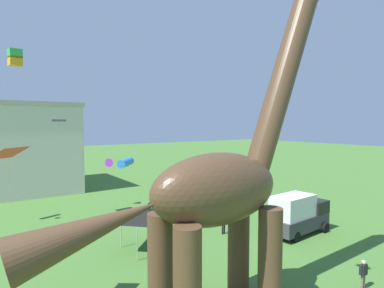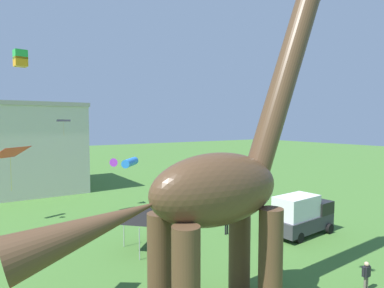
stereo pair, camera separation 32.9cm
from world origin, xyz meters
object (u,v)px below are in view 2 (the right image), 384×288
Objects in this scene: kite_mid_center at (127,162)px; person_vendor_side at (366,273)px; kite_far_left at (10,153)px; kite_near_high at (64,121)px; person_watching_child at (227,222)px; parked_box_truck at (302,214)px; festival_canopy_tent at (149,213)px; kite_high_left at (20,58)px; dinosaur_sculpture at (216,189)px.

person_vendor_side is at bearing -80.18° from kite_mid_center.
kite_near_high reaches higher than kite_far_left.
person_watching_child is 16.92m from kite_far_left.
kite_near_high is (-10.55, 21.01, 8.09)m from person_vendor_side.
festival_canopy_tent is at bearing 156.17° from parked_box_truck.
parked_box_truck is 5.97m from person_watching_child.
kite_mid_center is at bearing 54.02° from kite_far_left.
kite_high_left is at bearing 137.58° from parked_box_truck.
dinosaur_sculpture is 9.74m from person_vendor_side.
person_vendor_side is at bearing -58.54° from festival_canopy_tent.
dinosaur_sculpture is 11.58× the size of kite_near_high.
kite_high_left is 6.02m from kite_near_high.
kite_far_left reaches higher than person_vendor_side.
person_watching_child is at bearing 103.90° from person_vendor_side.
dinosaur_sculpture is 5.17× the size of kite_mid_center.
dinosaur_sculpture is at bearing -28.98° from kite_far_left.
person_watching_child is at bearing -45.77° from kite_near_high.
festival_canopy_tent is (-6.43, 0.68, 1.59)m from person_watching_child.
kite_mid_center is at bearing -76.78° from person_watching_child.
kite_near_high is (-14.84, 13.60, 7.40)m from parked_box_truck.
parked_box_truck is 3.65× the size of person_vendor_side.
parked_box_truck is 21.45m from kite_near_high.
person_watching_child is at bearing -6.07° from festival_canopy_tent.
festival_canopy_tent is at bearing 27.92° from kite_far_left.
parked_box_truck is at bearing 1.52° from kite_far_left.
kite_far_left is at bearing -97.69° from kite_high_left.
person_vendor_side is 28.79m from kite_high_left.
dinosaur_sculpture is at bearing -162.77° from parked_box_truck.
parked_box_truck is 1.83× the size of kite_mid_center.
person_watching_child is at bearing 58.28° from dinosaur_sculpture.
kite_high_left is at bearing -41.92° from person_watching_child.
person_vendor_side is 0.50× the size of kite_mid_center.
festival_canopy_tent is at bearing 94.21° from dinosaur_sculpture.
kite_near_high reaches higher than person_vendor_side.
kite_near_high is at bearing 133.40° from parked_box_truck.
kite_high_left is 13.59m from kite_mid_center.
person_vendor_side is (7.98, -2.62, -4.92)m from dinosaur_sculpture.
dinosaur_sculpture is 10.25× the size of person_watching_child.
kite_far_left is (-15.08, -3.90, 6.61)m from person_watching_child.
kite_mid_center is (-8.27, 15.58, 3.09)m from parked_box_truck.
dinosaur_sculpture is at bearing 45.54° from person_watching_child.
person_watching_child is 0.50× the size of kite_mid_center.
person_watching_child is 1.01× the size of person_vendor_side.
kite_high_left is at bearing 123.29° from festival_canopy_tent.
kite_far_left is at bearing -125.98° from kite_mid_center.
kite_far_left is 0.60× the size of kite_mid_center.
kite_near_high is at bearing 108.38° from dinosaur_sculpture.
person_vendor_side is 0.50× the size of festival_canopy_tent.
dinosaur_sculpture is 12.11× the size of kite_high_left.
person_watching_child is at bearing -39.62° from kite_high_left.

